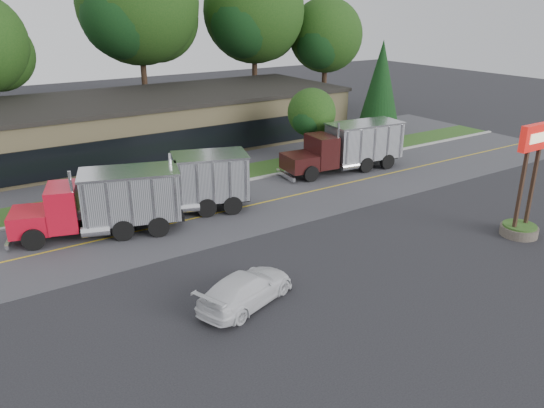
{
  "coord_description": "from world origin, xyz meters",
  "views": [
    {
      "loc": [
        -14.44,
        -16.73,
        11.49
      ],
      "look_at": [
        -0.45,
        4.56,
        1.8
      ],
      "focal_mm": 35.0,
      "sensor_mm": 36.0,
      "label": 1
    }
  ],
  "objects_px": {
    "dump_truck_red": "(108,201)",
    "dump_truck_blue": "(194,182)",
    "rally_car": "(246,289)",
    "bilo_sign": "(525,199)",
    "dump_truck_maroon": "(350,146)"
  },
  "relations": [
    {
      "from": "dump_truck_red",
      "to": "dump_truck_blue",
      "type": "bearing_deg",
      "value": -156.46
    },
    {
      "from": "dump_truck_maroon",
      "to": "rally_car",
      "type": "relative_size",
      "value": 2.04
    },
    {
      "from": "dump_truck_maroon",
      "to": "rally_car",
      "type": "xyz_separation_m",
      "value": [
        -15.77,
        -11.85,
        -1.14
      ]
    },
    {
      "from": "dump_truck_red",
      "to": "rally_car",
      "type": "distance_m",
      "value": 10.39
    },
    {
      "from": "dump_truck_blue",
      "to": "rally_car",
      "type": "height_order",
      "value": "dump_truck_blue"
    },
    {
      "from": "bilo_sign",
      "to": "dump_truck_blue",
      "type": "xyz_separation_m",
      "value": [
        -12.75,
        12.59,
        -0.22
      ]
    },
    {
      "from": "bilo_sign",
      "to": "dump_truck_maroon",
      "type": "height_order",
      "value": "bilo_sign"
    },
    {
      "from": "dump_truck_red",
      "to": "bilo_sign",
      "type": "bearing_deg",
      "value": 164.02
    },
    {
      "from": "dump_truck_blue",
      "to": "dump_truck_maroon",
      "type": "xyz_separation_m",
      "value": [
        13.02,
        1.31,
        0.01
      ]
    },
    {
      "from": "bilo_sign",
      "to": "dump_truck_red",
      "type": "xyz_separation_m",
      "value": [
        -17.9,
        12.1,
        -0.22
      ]
    },
    {
      "from": "dump_truck_red",
      "to": "dump_truck_maroon",
      "type": "distance_m",
      "value": 18.25
    },
    {
      "from": "dump_truck_blue",
      "to": "dump_truck_red",
      "type": "bearing_deg",
      "value": 23.9
    },
    {
      "from": "bilo_sign",
      "to": "dump_truck_maroon",
      "type": "xyz_separation_m",
      "value": [
        0.27,
        13.9,
        -0.21
      ]
    },
    {
      "from": "dump_truck_blue",
      "to": "bilo_sign",
      "type": "bearing_deg",
      "value": 153.8
    },
    {
      "from": "bilo_sign",
      "to": "rally_car",
      "type": "relative_size",
      "value": 1.28
    }
  ]
}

